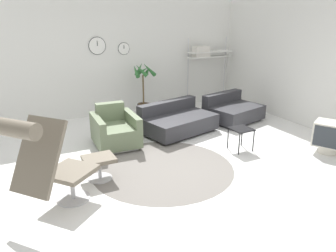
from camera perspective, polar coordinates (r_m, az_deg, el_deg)
name	(u,v)px	position (r m, az deg, el deg)	size (l,w,h in m)	color
ground_plane	(166,161)	(5.58, -0.41, -6.08)	(12.00, 12.00, 0.00)	white
wall_back	(106,57)	(8.07, -10.78, 11.77)	(12.00, 0.09, 2.80)	silver
wall_right	(323,64)	(7.46, 25.44, 9.73)	(0.06, 12.00, 2.80)	silver
round_rug	(163,168)	(5.33, -0.93, -7.30)	(2.28, 2.28, 0.01)	slate
lounge_chair	(47,158)	(4.10, -20.36, -5.24)	(1.17, 1.09, 1.32)	#BCBCC1
ottoman	(99,163)	(4.99, -11.91, -6.33)	(0.46, 0.39, 0.36)	#BCBCC1
armchair_red	(115,131)	(6.20, -9.18, -0.88)	(0.82, 0.93, 0.76)	silver
couch_low	(177,122)	(6.84, 1.61, 0.76)	(1.65, 1.24, 0.61)	black
couch_second	(232,111)	(7.74, 11.12, 2.58)	(1.37, 1.17, 0.61)	black
side_table	(241,131)	(6.03, 12.63, -0.88)	(0.36, 0.36, 0.41)	black
crt_television	(330,136)	(6.45, 26.38, -1.57)	(0.62, 0.66, 0.57)	beige
potted_plant	(143,92)	(8.00, -4.32, 5.93)	(0.55, 0.54, 1.33)	#333338
shelf_unit	(205,54)	(8.89, 6.39, 12.40)	(1.25, 0.28, 1.78)	#BCBCC1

